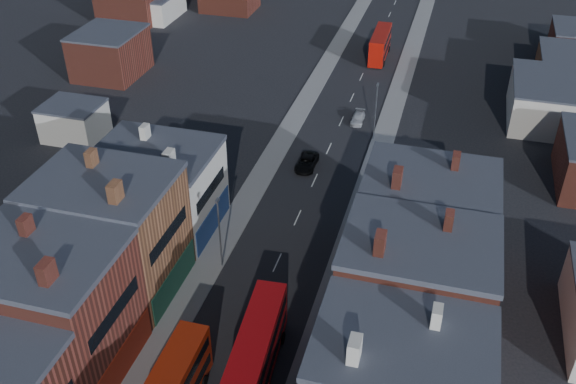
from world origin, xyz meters
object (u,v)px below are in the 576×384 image
Objects in this scene: bus_1 at (257,350)px; car_2 at (307,162)px; car_3 at (358,118)px; bus_2 at (380,44)px.

car_2 is (-4.11, 32.66, -2.00)m from bus_1.
bus_1 is at bearing -90.40° from car_3.
car_3 is (-0.18, 46.43, -2.09)m from bus_1.
bus_2 is 38.07m from car_2.
car_2 reaches higher than car_3.
bus_1 is 2.35× the size of car_2.
bus_2 is at bearing 91.16° from car_3.
bus_1 is 2.86× the size of car_3.
bus_1 is at bearing -83.12° from car_2.
car_2 is at bearing -106.56° from car_3.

